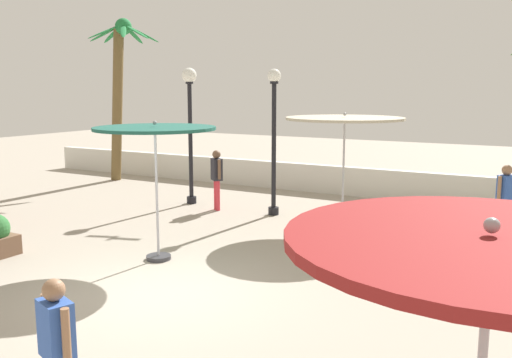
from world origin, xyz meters
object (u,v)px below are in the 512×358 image
patio_umbrella_0 (155,137)px  palm_tree_0 (119,83)px  guest_1 (57,342)px  patio_umbrella_1 (488,276)px  guest_2 (505,194)px  lamp_post_1 (274,129)px  patio_umbrella_4 (345,124)px  guest_0 (217,174)px  lamp_post_0 (190,114)px

patio_umbrella_0 → palm_tree_0: size_ratio=0.47×
guest_1 → patio_umbrella_0: bearing=119.5°
patio_umbrella_0 → guest_1: bearing=-60.5°
patio_umbrella_0 → patio_umbrella_1: 8.36m
guest_1 → guest_2: 10.25m
patio_umbrella_0 → palm_tree_0: bearing=136.6°
lamp_post_1 → guest_2: bearing=4.5°
patio_umbrella_4 → patio_umbrella_1: bearing=-65.8°
palm_tree_0 → patio_umbrella_0: bearing=-43.4°
palm_tree_0 → guest_1: palm_tree_0 is taller
palm_tree_0 → lamp_post_1: bearing=-16.8°
guest_0 → guest_2: bearing=5.6°
lamp_post_1 → palm_tree_0: bearing=163.2°
lamp_post_0 → guest_2: size_ratio=2.35×
guest_0 → guest_2: 7.20m
guest_1 → guest_0: bearing=114.6°
patio_umbrella_1 → palm_tree_0: palm_tree_0 is taller
patio_umbrella_4 → palm_tree_0: bearing=163.9°
lamp_post_0 → guest_1: lamp_post_0 is taller
patio_umbrella_1 → guest_1: (-3.76, 0.49, -1.44)m
patio_umbrella_4 → lamp_post_1: (-2.11, 0.51, -0.21)m
palm_tree_0 → lamp_post_0: bearing=-24.4°
patio_umbrella_1 → guest_1: size_ratio=1.72×
patio_umbrella_1 → guest_0: bearing=129.6°
guest_0 → guest_2: size_ratio=1.00×
lamp_post_0 → guest_0: size_ratio=2.35×
patio_umbrella_1 → patio_umbrella_4: size_ratio=0.97×
lamp_post_1 → patio_umbrella_1: bearing=-57.4°
guest_0 → palm_tree_0: bearing=156.6°
palm_tree_0 → guest_0: bearing=-23.4°
patio_umbrella_4 → lamp_post_1: lamp_post_1 is taller
palm_tree_0 → patio_umbrella_1: bearing=-41.5°
patio_umbrella_1 → patio_umbrella_4: bearing=114.2°
patio_umbrella_0 → lamp_post_1: size_ratio=0.71×
guest_0 → guest_1: (4.17, -9.10, -0.07)m
patio_umbrella_0 → guest_1: patio_umbrella_0 is taller
patio_umbrella_4 → lamp_post_0: (-4.87, 0.65, 0.11)m
lamp_post_1 → guest_2: size_ratio=2.31×
palm_tree_0 → guest_1: 15.42m
patio_umbrella_4 → palm_tree_0: size_ratio=0.48×
lamp_post_0 → guest_0: lamp_post_0 is taller
patio_umbrella_4 → guest_1: (0.44, -8.85, -1.55)m
lamp_post_1 → lamp_post_0: bearing=177.3°
guest_0 → lamp_post_0: bearing=161.0°
lamp_post_0 → guest_2: 8.46m
lamp_post_1 → patio_umbrella_0: bearing=-92.1°
palm_tree_0 → guest_1: bearing=-49.5°
palm_tree_0 → guest_0: palm_tree_0 is taller
palm_tree_0 → lamp_post_0: size_ratio=1.47×
patio_umbrella_0 → guest_2: bearing=41.2°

